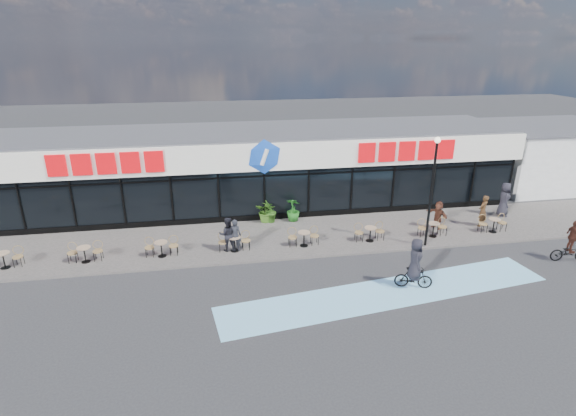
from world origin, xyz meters
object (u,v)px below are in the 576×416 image
Objects in this scene: potted_plant_right at (267,211)px; pedestrian_a at (438,215)px; potted_plant_left at (270,211)px; potted_plant_mid at (293,210)px; patron_right at (228,234)px; cyclist_b at (571,246)px; lamp_post at (432,184)px; pedestrian_b at (504,199)px; pedestrian_c at (483,211)px; cyclist_a at (415,267)px; bistro_set_0 at (4,258)px; patron_left at (235,235)px.

pedestrian_a reaches higher than potted_plant_right.
potted_plant_left is 1.04× the size of potted_plant_mid.
pedestrian_a is at bearing -174.42° from patron_right.
lamp_post is at bearing 156.82° from cyclist_b.
pedestrian_b is 1.13× the size of pedestrian_c.
pedestrian_b is at bearing 37.97° from cyclist_a.
lamp_post is at bearing -2.98° from bistro_set_0.
lamp_post is 4.16× the size of potted_plant_mid.
potted_plant_right is 13.57m from pedestrian_b.
potted_plant_mid is 0.85× the size of pedestrian_a.
lamp_post is 3.35× the size of patron_left.
patron_left is 0.36m from patron_right.
cyclist_a is (3.62, -7.82, 0.21)m from potted_plant_mid.
lamp_post is 8.92m from potted_plant_right.
potted_plant_mid is 7.80m from pedestrian_a.
cyclist_a is at bearing -14.83° from bistro_set_0.
pedestrian_c is at bearing 40.11° from cyclist_a.
cyclist_b is at bearing -27.39° from potted_plant_right.
potted_plant_left is 0.77× the size of pedestrian_c.
patron_right is (9.88, 0.02, 0.39)m from bistro_set_0.
cyclist_a is (17.26, -4.57, 0.41)m from bistro_set_0.
bistro_set_0 is 1.01× the size of pedestrian_a.
bistro_set_0 is at bearing -166.62° from potted_plant_mid.
potted_plant_mid is 4.96m from patron_right.
pedestrian_a is (8.73, -2.27, 0.09)m from potted_plant_left.
patron_right is at bearing 167.10° from cyclist_b.
pedestrian_b is (6.14, 3.00, -2.20)m from lamp_post.
patron_left is at bearing 117.97° from pedestrian_b.
cyclist_a is at bearing -55.53° from pedestrian_a.
patron_left is 0.82× the size of pedestrian_b.
potted_plant_mid is at bearing -45.06° from pedestrian_c.
patron_right is at bearing -128.12° from potted_plant_left.
pedestrian_b is at bearing 87.06° from cyclist_b.
cyclist_b is (13.03, -6.69, -0.03)m from potted_plant_left.
cyclist_a is (-6.34, -5.34, -0.01)m from pedestrian_c.
pedestrian_a is 0.75× the size of cyclist_b.
potted_plant_mid is at bearing -138.28° from patron_right.
potted_plant_mid is at bearing -126.82° from patron_left.
bistro_set_0 is 17.86m from cyclist_a.
cyclist_a is at bearing -57.11° from potted_plant_right.
cyclist_b is (-0.28, -5.51, -0.34)m from pedestrian_b.
pedestrian_c is at bearing -167.28° from patron_left.
potted_plant_left is at bearing -176.34° from potted_plant_mid.
lamp_post is 19.73m from bistro_set_0.
lamp_post is 3.55× the size of pedestrian_a.
pedestrian_b reaches higher than potted_plant_left.
cyclist_b is at bearing 81.35° from pedestrian_c.
pedestrian_a is (8.93, -2.43, 0.13)m from potted_plant_right.
cyclist_a is at bearing -172.66° from cyclist_b.
bistro_set_0 is 0.96× the size of patron_left.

